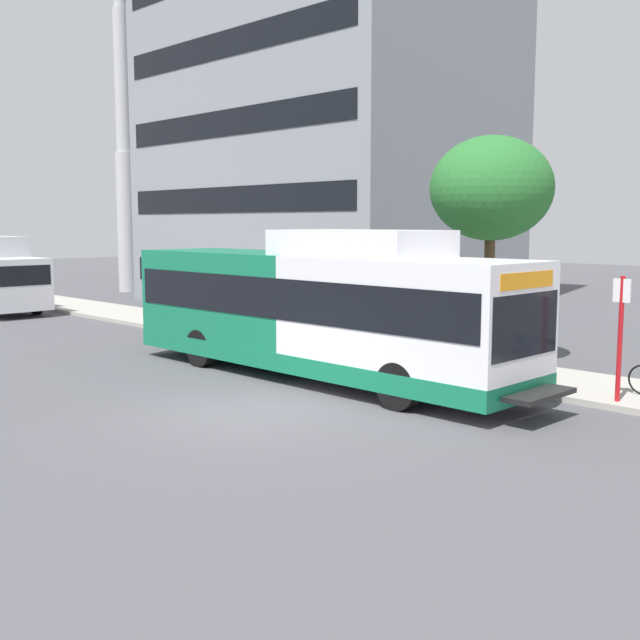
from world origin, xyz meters
name	(u,v)px	position (x,y,z in m)	size (l,w,h in m)	color
ground_plane	(58,363)	(0.00, 8.00, 0.00)	(120.00, 120.00, 0.00)	#4C4C51
sidewalk_curb	(296,341)	(7.00, 6.00, 0.07)	(3.00, 56.00, 0.14)	#A8A399
transit_bus	(317,310)	(3.63, 1.57, 1.70)	(2.58, 12.25, 3.65)	white
bus_stop_sign_pole	(620,329)	(5.87, -5.01, 1.65)	(0.10, 0.36, 2.60)	red
street_tree_near_stop	(491,189)	(8.18, -0.34, 4.69)	(3.24, 3.24, 5.95)	#4C3823
apartment_tower_backdrop	(321,26)	(16.44, 14.36, 12.82)	(10.92, 15.86, 25.63)	gray
lattice_comm_tower	(123,88)	(13.22, 26.50, 11.13)	(1.10, 1.10, 33.10)	#B7B7BC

